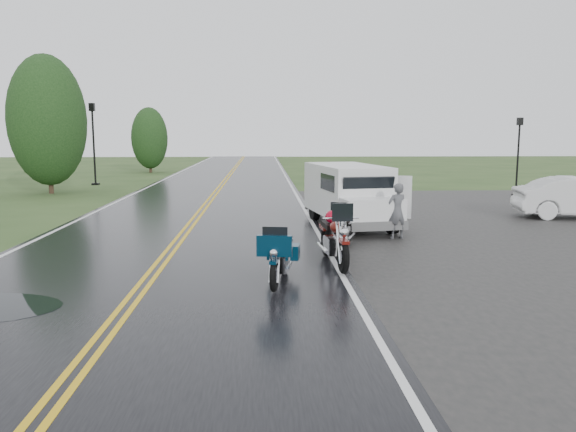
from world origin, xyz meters
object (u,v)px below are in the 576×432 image
object	(u,v)px
motorcycle_silver	(338,232)
lamp_post_far_right	(518,157)
person_at_van	(397,212)
motorcycle_red	(343,243)
lamp_post_far_left	(94,144)
motorcycle_teal	(274,263)
van_white	(343,202)

from	to	relation	value
motorcycle_silver	lamp_post_far_right	xyz separation A→B (m)	(9.96, 12.53, 1.20)
person_at_van	motorcycle_silver	bearing A→B (deg)	31.09
motorcycle_red	lamp_post_far_left	distance (m)	23.61
motorcycle_red	lamp_post_far_right	bearing A→B (deg)	50.20
motorcycle_teal	van_white	world-z (taller)	van_white
motorcycle_red	motorcycle_silver	xyz separation A→B (m)	(0.13, 1.79, -0.09)
van_white	person_at_van	size ratio (longest dim) A/B	3.25
lamp_post_far_left	lamp_post_far_right	world-z (taller)	lamp_post_far_left
motorcycle_teal	lamp_post_far_right	distance (m)	19.36
van_white	person_at_van	xyz separation A→B (m)	(1.40, -0.52, -0.21)
lamp_post_far_left	lamp_post_far_right	distance (m)	21.99
motorcycle_teal	lamp_post_far_left	distance (m)	24.12
person_at_van	lamp_post_far_left	xyz separation A→B (m)	(-12.91, 17.01, 1.53)
van_white	motorcycle_teal	bearing A→B (deg)	-119.27
motorcycle_silver	lamp_post_far_right	size ratio (longest dim) A/B	0.56
motorcycle_teal	lamp_post_far_right	world-z (taller)	lamp_post_far_right
motorcycle_teal	van_white	distance (m)	5.98
van_white	lamp_post_far_right	distance (m)	13.74
motorcycle_red	person_at_van	size ratio (longest dim) A/B	1.56
person_at_van	van_white	bearing A→B (deg)	-37.42
van_white	lamp_post_far_right	xyz separation A→B (m)	(9.47, 9.92, 0.84)
motorcycle_red	lamp_post_far_left	xyz separation A→B (m)	(-10.90, 20.89, 1.59)
motorcycle_teal	person_at_van	size ratio (longest dim) A/B	1.31
motorcycle_silver	person_at_van	world-z (taller)	person_at_van
van_white	person_at_van	world-z (taller)	van_white
motorcycle_red	motorcycle_teal	bearing A→B (deg)	-143.63
motorcycle_teal	motorcycle_silver	xyz separation A→B (m)	(1.53, 3.01, 0.02)
motorcycle_red	lamp_post_far_right	distance (m)	17.55
van_white	lamp_post_far_right	world-z (taller)	lamp_post_far_right
lamp_post_far_left	motorcycle_silver	bearing A→B (deg)	-59.99
motorcycle_red	van_white	xyz separation A→B (m)	(0.61, 4.40, 0.27)
motorcycle_red	person_at_van	bearing A→B (deg)	57.96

